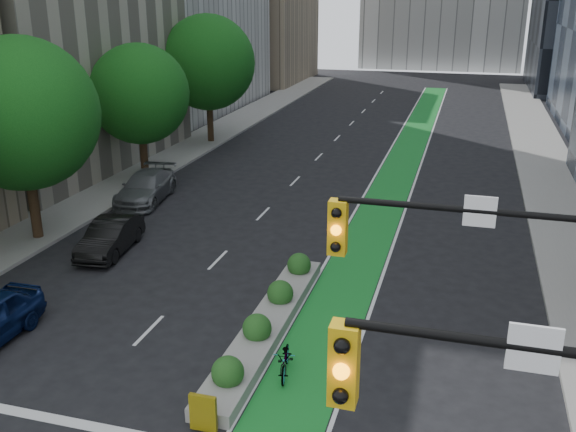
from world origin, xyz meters
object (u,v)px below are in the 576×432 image
Objects in this scene: parked_car_left_mid at (110,237)px; parked_car_left_far at (146,187)px; median_planter at (267,320)px; bicycle at (286,360)px.

parked_car_left_far is (-1.89, 6.75, 0.06)m from parked_car_left_mid.
parked_car_left_mid reaches higher than median_planter.
median_planter is 9.49m from parked_car_left_mid.
parked_car_left_mid is at bearing 151.40° from median_planter.
parked_car_left_mid reaches higher than bicycle.
median_planter is 2.53m from bicycle.
parked_car_left_mid is at bearing 134.10° from bicycle.
median_planter is 5.99× the size of bicycle.
parked_car_left_far is (-11.46, 13.48, 0.30)m from bicycle.
bicycle is 11.71m from parked_car_left_mid.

